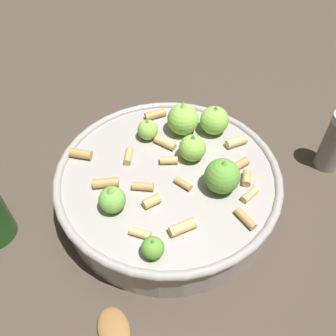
# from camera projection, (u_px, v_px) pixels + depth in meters

# --- Properties ---
(ground_plane) EXTENTS (2.40, 2.40, 0.00)m
(ground_plane) POSITION_uv_depth(u_px,v_px,m) (168.00, 199.00, 0.52)
(ground_plane) COLOR #42382D
(cooking_pan) EXTENTS (0.31, 0.31, 0.12)m
(cooking_pan) POSITION_uv_depth(u_px,v_px,m) (169.00, 182.00, 0.50)
(cooking_pan) COLOR #9E9993
(cooking_pan) RESTS_ON ground
(pepper_shaker) EXTENTS (0.04, 0.04, 0.10)m
(pepper_shaker) POSITION_uv_depth(u_px,v_px,m) (336.00, 142.00, 0.53)
(pepper_shaker) COLOR gray
(pepper_shaker) RESTS_ON ground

